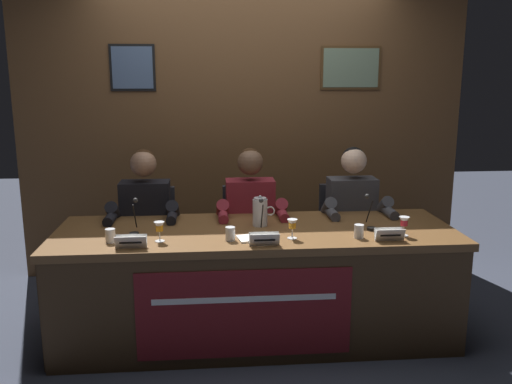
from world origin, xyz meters
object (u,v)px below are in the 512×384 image
at_px(panelist_left, 145,221).
at_px(microphone_center, 262,223).
at_px(juice_glass_left, 159,228).
at_px(microphone_left, 135,222).
at_px(conference_table, 257,269).
at_px(water_cup_left, 110,236).
at_px(juice_glass_center, 292,225).
at_px(nameplate_left, 131,242).
at_px(document_stack_center, 255,238).
at_px(juice_glass_right, 404,223).
at_px(chair_right, 346,243).
at_px(nameplate_center, 264,239).
at_px(water_cup_center, 230,234).
at_px(nameplate_right, 390,235).
at_px(microphone_right, 370,218).
at_px(panelist_right, 354,216).
at_px(panelist_center, 251,218).
at_px(water_pitcher_central, 260,212).
at_px(chair_left, 149,248).
at_px(chair_center, 249,246).
at_px(water_cup_right, 359,232).

distance_m(panelist_left, microphone_center, 0.98).
relative_size(juice_glass_left, microphone_left, 0.57).
bearing_deg(conference_table, water_cup_left, -173.21).
height_order(juice_glass_left, juice_glass_center, same).
height_order(nameplate_left, document_stack_center, nameplate_left).
relative_size(juice_glass_right, document_stack_center, 0.53).
bearing_deg(chair_right, nameplate_center, -127.49).
height_order(nameplate_center, water_cup_center, water_cup_center).
height_order(nameplate_right, microphone_right, microphone_right).
xyz_separation_m(nameplate_left, water_cup_left, (-0.14, 0.13, -0.00)).
height_order(water_cup_left, panelist_right, panelist_right).
distance_m(microphone_left, microphone_right, 1.53).
xyz_separation_m(panelist_center, nameplate_right, (0.79, -0.76, 0.08)).
xyz_separation_m(nameplate_left, document_stack_center, (0.74, 0.12, -0.03)).
distance_m(nameplate_center, water_pitcher_central, 0.45).
xyz_separation_m(nameplate_right, juice_glass_right, (0.12, 0.10, 0.05)).
height_order(nameplate_center, juice_glass_center, juice_glass_center).
relative_size(juice_glass_left, panelist_right, 0.10).
bearing_deg(nameplate_left, microphone_center, 15.96).
bearing_deg(juice_glass_right, water_cup_left, 179.42).
bearing_deg(document_stack_center, juice_glass_right, -0.89).
bearing_deg(juice_glass_center, chair_left, 138.82).
distance_m(water_cup_center, juice_glass_right, 1.10).
height_order(microphone_center, water_pitcher_central, microphone_center).
bearing_deg(nameplate_left, microphone_right, 10.83).
distance_m(chair_left, microphone_right, 1.72).
relative_size(nameplate_center, microphone_center, 0.83).
height_order(chair_right, panelist_right, panelist_right).
height_order(chair_center, juice_glass_right, chair_center).
relative_size(chair_right, microphone_right, 4.10).
distance_m(panelist_center, document_stack_center, 0.65).
bearing_deg(juice_glass_left, juice_glass_right, -0.46).
distance_m(chair_right, panelist_right, 0.34).
xyz_separation_m(microphone_center, document_stack_center, (-0.06, -0.10, -0.07)).
distance_m(nameplate_right, juice_glass_right, 0.16).
bearing_deg(nameplate_left, juice_glass_center, 6.51).
bearing_deg(conference_table, juice_glass_left, -169.39).
height_order(chair_right, water_cup_right, chair_right).
relative_size(chair_center, microphone_right, 4.10).
bearing_deg(nameplate_right, juice_glass_right, 37.75).
bearing_deg(microphone_center, chair_center, 92.36).
xyz_separation_m(microphone_center, microphone_right, (0.72, 0.06, 0.00)).
relative_size(water_cup_right, water_pitcher_central, 0.40).
bearing_deg(document_stack_center, panelist_center, 87.74).
xyz_separation_m(water_cup_left, water_cup_right, (1.53, -0.04, 0.00)).
bearing_deg(microphone_right, panelist_center, 147.40).
bearing_deg(water_cup_right, chair_left, 147.81).
height_order(chair_left, juice_glass_left, chair_left).
bearing_deg(water_cup_left, conference_table, 6.79).
bearing_deg(panelist_right, microphone_left, -163.22).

